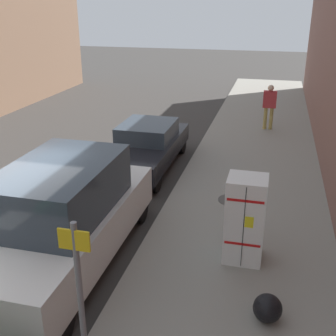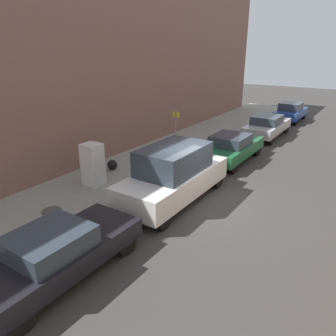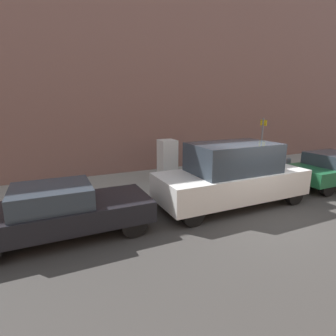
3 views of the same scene
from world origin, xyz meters
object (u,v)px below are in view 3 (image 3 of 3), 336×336
at_px(parked_sedan_dark, 61,211).
at_px(street_sign_post, 261,145).
at_px(discarded_refrigerator, 167,160).
at_px(trash_bag, 194,167).
at_px(parked_van_white, 232,175).
at_px(parked_sedan_green, 335,168).
at_px(fire_hydrant, 288,165).

bearing_deg(parked_sedan_dark, street_sign_post, 102.34).
height_order(discarded_refrigerator, trash_bag, discarded_refrigerator).
bearing_deg(parked_van_white, parked_sedan_dark, -90.00).
bearing_deg(discarded_refrigerator, parked_sedan_green, 61.41).
height_order(parked_sedan_dark, parked_van_white, parked_van_white).
relative_size(discarded_refrigerator, parked_sedan_dark, 0.39).
relative_size(fire_hydrant, trash_bag, 1.69).
bearing_deg(parked_sedan_green, discarded_refrigerator, -118.59).
bearing_deg(discarded_refrigerator, trash_bag, 107.66).
xyz_separation_m(fire_hydrant, trash_bag, (-2.11, -3.92, -0.17)).
height_order(fire_hydrant, parked_sedan_green, parked_sedan_green).
height_order(fire_hydrant, trash_bag, fire_hydrant).
relative_size(trash_bag, parked_sedan_dark, 0.10).
height_order(discarded_refrigerator, parked_sedan_dark, discarded_refrigerator).
relative_size(parked_sedan_dark, parked_sedan_green, 1.01).
bearing_deg(parked_van_white, parked_sedan_green, 90.00).
distance_m(street_sign_post, trash_bag, 3.25).
height_order(street_sign_post, parked_van_white, street_sign_post).
bearing_deg(discarded_refrigerator, parked_van_white, 13.75).
relative_size(parked_sedan_dark, parked_van_white, 0.87).
xyz_separation_m(parked_sedan_dark, parked_van_white, (0.00, 5.38, 0.32)).
bearing_deg(discarded_refrigerator, fire_hydrant, 74.35).
height_order(street_sign_post, parked_sedan_green, street_sign_post).
bearing_deg(fire_hydrant, street_sign_post, -90.16).
bearing_deg(parked_van_white, street_sign_post, 121.43).
xyz_separation_m(discarded_refrigerator, fire_hydrant, (1.57, 5.61, -0.47)).
bearing_deg(fire_hydrant, discarded_refrigerator, -105.65).
bearing_deg(parked_sedan_green, trash_bag, -130.86).
distance_m(fire_hydrant, parked_sedan_dark, 10.32).
height_order(trash_bag, parked_sedan_green, parked_sedan_green).
xyz_separation_m(discarded_refrigerator, parked_sedan_dark, (3.40, -4.55, -0.28)).
distance_m(fire_hydrant, parked_van_white, 5.14).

